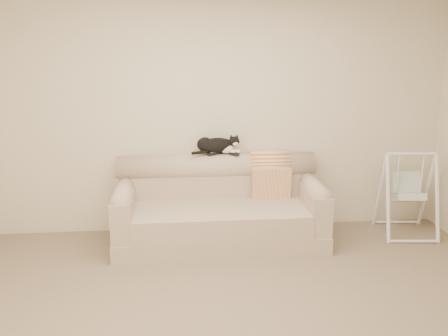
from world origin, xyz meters
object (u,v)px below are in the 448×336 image
at_px(remote_a, 214,153).
at_px(baby_swing, 408,193).
at_px(sofa, 219,209).
at_px(tuxedo_cat, 217,145).
at_px(remote_b, 232,153).

bearing_deg(remote_a, baby_swing, -6.72).
xyz_separation_m(sofa, remote_a, (-0.03, 0.24, 0.56)).
distance_m(sofa, tuxedo_cat, 0.69).
distance_m(remote_a, remote_b, 0.19).
bearing_deg(remote_b, baby_swing, -6.84).
bearing_deg(baby_swing, remote_b, 173.16).
bearing_deg(sofa, tuxedo_cat, 89.95).
bearing_deg(remote_a, sofa, -82.86).
height_order(sofa, baby_swing, baby_swing).
xyz_separation_m(sofa, baby_swing, (2.09, -0.01, 0.12)).
bearing_deg(sofa, remote_a, 97.14).
xyz_separation_m(remote_b, baby_swing, (1.93, -0.23, -0.44)).
bearing_deg(remote_b, tuxedo_cat, 172.29).
height_order(sofa, remote_b, remote_b).
xyz_separation_m(sofa, tuxedo_cat, (0.00, 0.25, 0.65)).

